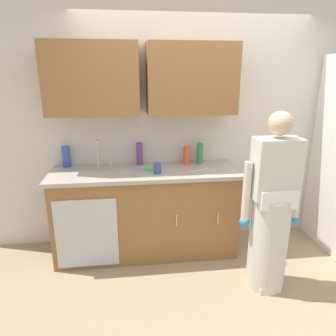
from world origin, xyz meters
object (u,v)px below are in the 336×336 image
at_px(bottle_water_short, 200,153).
at_px(bottle_soap, 66,157).
at_px(sink, 101,173).
at_px(bottle_water_tall, 140,154).
at_px(bottle_dish_liquid, 187,155).
at_px(sponge, 150,169).
at_px(knife_on_counter, 198,170).
at_px(cup_by_sink, 157,168).
at_px(person_at_sink, 271,217).

relative_size(bottle_water_short, bottle_soap, 1.03).
bearing_deg(sink, bottle_water_tall, 26.08).
relative_size(bottle_soap, bottle_dish_liquid, 1.13).
bearing_deg(sponge, knife_on_counter, -7.59).
distance_m(bottle_water_short, bottle_soap, 1.45).
bearing_deg(bottle_water_short, bottle_water_tall, 178.18).
height_order(sink, bottle_dish_liquid, sink).
xyz_separation_m(sink, bottle_water_tall, (0.41, 0.20, 0.14)).
bearing_deg(cup_by_sink, bottle_dish_liquid, 40.93).
relative_size(bottle_dish_liquid, cup_by_sink, 1.79).
distance_m(sink, bottle_water_tall, 0.47).
bearing_deg(sponge, person_at_sink, -35.55).
bearing_deg(bottle_soap, sink, -30.83).
bearing_deg(knife_on_counter, bottle_dish_liquid, -101.92).
height_order(sink, sponge, sink).
relative_size(sink, sponge, 4.55).
relative_size(person_at_sink, bottle_dish_liquid, 8.22).
height_order(person_at_sink, sponge, person_at_sink).
xyz_separation_m(person_at_sink, bottle_water_short, (-0.44, 0.92, 0.36)).
bearing_deg(bottle_soap, sponge, -15.29).
bearing_deg(sink, sponge, -1.73).
distance_m(sink, bottle_soap, 0.46).
height_order(bottle_water_tall, bottle_soap, bottle_water_tall).
relative_size(cup_by_sink, sponge, 1.00).
height_order(bottle_water_tall, knife_on_counter, bottle_water_tall).
relative_size(sink, bottle_water_short, 2.18).
relative_size(knife_on_counter, sponge, 2.18).
bearing_deg(bottle_water_tall, cup_by_sink, -63.73).
xyz_separation_m(bottle_dish_liquid, cup_by_sink, (-0.36, -0.31, -0.04)).
bearing_deg(knife_on_counter, bottle_soap, -40.55).
bearing_deg(bottle_dish_liquid, bottle_soap, 177.85).
xyz_separation_m(sink, knife_on_counter, (1.00, -0.08, 0.02)).
distance_m(person_at_sink, bottle_water_short, 1.08).
xyz_separation_m(bottle_dish_liquid, knife_on_counter, (0.07, -0.26, -0.10)).
bearing_deg(sponge, bottle_dish_liquid, 23.91).
distance_m(bottle_dish_liquid, sponge, 0.48).
xyz_separation_m(bottle_water_tall, knife_on_counter, (0.60, -0.28, -0.12)).
height_order(bottle_soap, cup_by_sink, bottle_soap).
relative_size(bottle_water_short, cup_by_sink, 2.09).
distance_m(sink, knife_on_counter, 1.01).
bearing_deg(sponge, bottle_water_short, 18.64).
height_order(bottle_dish_liquid, cup_by_sink, bottle_dish_liquid).
bearing_deg(knife_on_counter, sink, -32.71).
bearing_deg(cup_by_sink, person_at_sink, -32.70).
height_order(bottle_water_tall, bottle_dish_liquid, bottle_water_tall).
height_order(sink, bottle_water_tall, sink).
bearing_deg(knife_on_counter, sponge, -35.62).
bearing_deg(bottle_water_short, sink, -170.58).
height_order(sink, person_at_sink, person_at_sink).
distance_m(person_at_sink, bottle_soap, 2.15).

